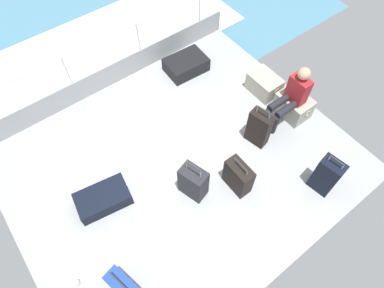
% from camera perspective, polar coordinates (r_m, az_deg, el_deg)
% --- Properties ---
extents(ground_plane, '(4.40, 5.20, 0.06)m').
position_cam_1_polar(ground_plane, '(5.40, -2.06, -3.27)').
color(ground_plane, '#939699').
extents(gunwale_port, '(0.06, 5.20, 0.45)m').
position_cam_1_polar(gunwale_port, '(6.43, -13.86, 11.50)').
color(gunwale_port, '#939699').
rests_on(gunwale_port, ground_plane).
extents(railing_port, '(0.04, 4.20, 1.02)m').
position_cam_1_polar(railing_port, '(6.05, -14.96, 15.15)').
color(railing_port, silver).
rests_on(railing_port, ground_plane).
extents(sea_wake, '(12.00, 12.00, 0.01)m').
position_cam_1_polar(sea_wake, '(7.83, -18.24, 14.28)').
color(sea_wake, teal).
rests_on(sea_wake, ground_plane).
extents(cargo_crate_0, '(0.61, 0.41, 0.36)m').
position_cam_1_polar(cargo_crate_0, '(6.28, 12.27, 9.96)').
color(cargo_crate_0, '#9E9989').
rests_on(cargo_crate_0, ground_plane).
extents(cargo_crate_1, '(0.62, 0.42, 0.39)m').
position_cam_1_polar(cargo_crate_1, '(6.05, 16.96, 6.34)').
color(cargo_crate_1, gray).
rests_on(cargo_crate_1, ground_plane).
extents(passenger_seated, '(0.34, 0.66, 1.09)m').
position_cam_1_polar(passenger_seated, '(5.66, 16.66, 7.91)').
color(passenger_seated, maroon).
rests_on(passenger_seated, ground_plane).
extents(suitcase_0, '(0.37, 0.27, 0.80)m').
position_cam_1_polar(suitcase_0, '(5.25, 22.02, -5.06)').
color(suitcase_0, black).
rests_on(suitcase_0, ground_plane).
extents(suitcase_1, '(0.58, 0.80, 0.27)m').
position_cam_1_polar(suitcase_1, '(6.56, -1.03, 13.43)').
color(suitcase_1, black).
rests_on(suitcase_1, ground_plane).
extents(suitcase_2, '(0.49, 0.30, 0.70)m').
position_cam_1_polar(suitcase_2, '(4.54, -11.44, -23.01)').
color(suitcase_2, navy).
rests_on(suitcase_2, ground_plane).
extents(suitcase_3, '(0.40, 0.26, 0.81)m').
position_cam_1_polar(suitcase_3, '(5.42, 11.39, 2.70)').
color(suitcase_3, black).
rests_on(suitcase_3, ground_plane).
extents(suitcase_4, '(0.45, 0.35, 0.79)m').
position_cam_1_polar(suitcase_4, '(4.87, 0.23, -6.56)').
color(suitcase_4, black).
rests_on(suitcase_4, ground_plane).
extents(suitcase_5, '(0.44, 0.23, 0.64)m').
position_cam_1_polar(suitcase_5, '(4.99, 7.91, -5.57)').
color(suitcase_5, black).
rests_on(suitcase_5, ground_plane).
extents(suitcase_6, '(0.57, 0.83, 0.23)m').
position_cam_1_polar(suitcase_6, '(5.13, -14.96, -9.04)').
color(suitcase_6, black).
rests_on(suitcase_6, ground_plane).
extents(paper_cup, '(0.08, 0.08, 0.10)m').
position_cam_1_polar(paper_cup, '(4.93, -19.18, -21.56)').
color(paper_cup, white).
rests_on(paper_cup, ground_plane).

